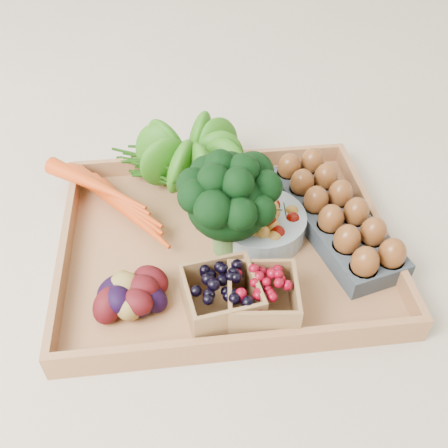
{
  "coord_description": "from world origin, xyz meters",
  "views": [
    {
      "loc": [
        -0.07,
        -0.61,
        0.64
      ],
      "look_at": [
        0.0,
        0.0,
        0.06
      ],
      "focal_mm": 40.0,
      "sensor_mm": 36.0,
      "label": 1
    }
  ],
  "objects": [
    {
      "name": "ground",
      "position": [
        0.0,
        0.0,
        0.0
      ],
      "size": [
        4.0,
        4.0,
        0.0
      ],
      "primitive_type": "plane",
      "color": "beige",
      "rests_on": "ground"
    },
    {
      "name": "lettuce",
      "position": [
        -0.04,
        0.18,
        0.09
      ],
      "size": [
        0.14,
        0.14,
        0.14
      ],
      "primitive_type": "sphere",
      "color": "#1C590E",
      "rests_on": "tray"
    },
    {
      "name": "cherry_bowl",
      "position": [
        0.07,
        0.02,
        0.04
      ],
      "size": [
        0.16,
        0.16,
        0.04
      ],
      "primitive_type": "cylinder",
      "color": "#8C9EA5",
      "rests_on": "tray"
    },
    {
      "name": "punnet_raspberry",
      "position": [
        0.04,
        -0.16,
        0.05
      ],
      "size": [
        0.11,
        0.11,
        0.07
      ],
      "primitive_type": "cube",
      "rotation": [
        0.0,
        0.0,
        -0.11
      ],
      "color": "maroon",
      "rests_on": "tray"
    },
    {
      "name": "punnet_blackberry",
      "position": [
        -0.02,
        -0.15,
        0.05
      ],
      "size": [
        0.12,
        0.12,
        0.07
      ],
      "primitive_type": "cube",
      "rotation": [
        0.0,
        0.0,
        0.15
      ],
      "color": "black",
      "rests_on": "tray"
    },
    {
      "name": "egg_carton",
      "position": [
        0.2,
        0.02,
        0.03
      ],
      "size": [
        0.18,
        0.33,
        0.04
      ],
      "primitive_type": "cube",
      "rotation": [
        0.0,
        0.0,
        0.25
      ],
      "color": "#3A424A",
      "rests_on": "tray"
    },
    {
      "name": "potatoes",
      "position": [
        -0.15,
        -0.12,
        0.05
      ],
      "size": [
        0.13,
        0.13,
        0.07
      ],
      "primitive_type": null,
      "color": "#3F0A0E",
      "rests_on": "tray"
    },
    {
      "name": "broccoli",
      "position": [
        0.01,
        -0.01,
        0.08
      ],
      "size": [
        0.17,
        0.17,
        0.14
      ],
      "primitive_type": null,
      "color": "black",
      "rests_on": "tray"
    },
    {
      "name": "tray",
      "position": [
        0.0,
        0.0,
        0.01
      ],
      "size": [
        0.55,
        0.45,
        0.01
      ],
      "primitive_type": "cube",
      "color": "#AE7649",
      "rests_on": "ground"
    },
    {
      "name": "carrots",
      "position": [
        -0.18,
        0.11,
        0.04
      ],
      "size": [
        0.23,
        0.17,
        0.06
      ],
      "primitive_type": null,
      "color": "#D1400F",
      "rests_on": "tray"
    }
  ]
}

